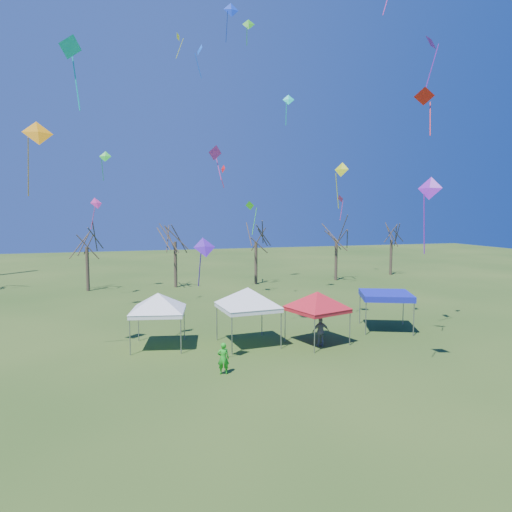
{
  "coord_description": "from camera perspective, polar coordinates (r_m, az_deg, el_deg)",
  "views": [
    {
      "loc": [
        -7.7,
        -21.82,
        7.67
      ],
      "look_at": [
        -0.26,
        3.0,
        5.13
      ],
      "focal_mm": 32.0,
      "sensor_mm": 36.0,
      "label": 1
    }
  ],
  "objects": [
    {
      "name": "tent_blue",
      "position": [
        30.75,
        15.93,
        -4.78
      ],
      "size": [
        4.04,
        4.04,
        2.44
      ],
      "rotation": [
        0.0,
        0.0,
        -0.39
      ],
      "color": "gray",
      "rests_on": "ground"
    },
    {
      "name": "tent_red",
      "position": [
        26.64,
        7.69,
        -4.86
      ],
      "size": [
        3.85,
        3.85,
        3.54
      ],
      "rotation": [
        0.0,
        0.0,
        0.29
      ],
      "color": "gray",
      "rests_on": "ground"
    },
    {
      "name": "kite_27",
      "position": [
        26.18,
        20.31,
        18.19
      ],
      "size": [
        1.27,
        1.17,
        2.5
      ],
      "rotation": [
        0.0,
        0.0,
        2.58
      ],
      "color": "red",
      "rests_on": "ground"
    },
    {
      "name": "tent_white_west",
      "position": [
        26.25,
        -12.16,
        -4.99
      ],
      "size": [
        4.0,
        4.0,
        3.6
      ],
      "rotation": [
        0.0,
        0.0,
        -0.2
      ],
      "color": "gray",
      "rests_on": "ground"
    },
    {
      "name": "kite_26",
      "position": [
        46.37,
        -9.67,
        25.32
      ],
      "size": [
        0.74,
        0.85,
        2.44
      ],
      "rotation": [
        0.0,
        0.0,
        1.74
      ],
      "color": "#F2FF1A",
      "rests_on": "ground"
    },
    {
      "name": "kite_14",
      "position": [
        25.07,
        -25.64,
        13.69
      ],
      "size": [
        1.58,
        1.21,
        3.69
      ],
      "rotation": [
        0.0,
        0.0,
        0.28
      ],
      "color": "orange",
      "rests_on": "ground"
    },
    {
      "name": "kite_8",
      "position": [
        24.91,
        -22.23,
        22.96
      ],
      "size": [
        1.35,
        1.22,
        3.43
      ],
      "rotation": [
        0.0,
        0.0,
        3.74
      ],
      "color": "#0CC2B2",
      "rests_on": "ground"
    },
    {
      "name": "tent_white_mid",
      "position": [
        26.16,
        -1.02,
        -4.44
      ],
      "size": [
        4.36,
        4.36,
        3.86
      ],
      "rotation": [
        0.0,
        0.0,
        0.08
      ],
      "color": "gray",
      "rests_on": "ground"
    },
    {
      "name": "kite_19",
      "position": [
        43.07,
        -4.18,
        10.74
      ],
      "size": [
        0.55,
        0.81,
        2.15
      ],
      "rotation": [
        0.0,
        0.0,
        4.98
      ],
      "color": "red",
      "rests_on": "ground"
    },
    {
      "name": "kite_1",
      "position": [
        21.68,
        -6.46,
        1.07
      ],
      "size": [
        1.11,
        0.73,
        2.38
      ],
      "rotation": [
        0.0,
        0.0,
        0.1
      ],
      "color": "#5019B4",
      "rests_on": "ground"
    },
    {
      "name": "kite_13",
      "position": [
        42.21,
        -19.33,
        6.22
      ],
      "size": [
        1.26,
        1.12,
        2.84
      ],
      "rotation": [
        0.0,
        0.0,
        0.59
      ],
      "color": "#F13593",
      "rests_on": "ground"
    },
    {
      "name": "kite_5",
      "position": [
        22.13,
        20.88,
        7.76
      ],
      "size": [
        0.95,
        1.07,
        3.53
      ],
      "rotation": [
        0.0,
        0.0,
        5.38
      ],
      "color": "purple",
      "rests_on": "ground"
    },
    {
      "name": "person_grey",
      "position": [
        26.56,
        8.09,
        -9.35
      ],
      "size": [
        1.02,
        0.49,
        1.69
      ],
      "primitive_type": "imported",
      "rotation": [
        0.0,
        0.0,
        3.06
      ],
      "color": "slate",
      "rests_on": "ground"
    },
    {
      "name": "tree_1",
      "position": [
        46.6,
        -20.47,
        2.94
      ],
      "size": [
        3.42,
        3.42,
        7.54
      ],
      "color": "#3D2D21",
      "rests_on": "ground"
    },
    {
      "name": "person_green",
      "position": [
        22.1,
        -4.11,
        -12.64
      ],
      "size": [
        0.62,
        0.47,
        1.52
      ],
      "primitive_type": "imported",
      "rotation": [
        0.0,
        0.0,
        2.93
      ],
      "color": "green",
      "rests_on": "ground"
    },
    {
      "name": "kite_11",
      "position": [
        36.64,
        -5.16,
        12.69
      ],
      "size": [
        1.3,
        0.91,
        2.7
      ],
      "rotation": [
        0.0,
        0.0,
        3.52
      ],
      "color": "#F636A8",
      "rests_on": "ground"
    },
    {
      "name": "kite_24",
      "position": [
        37.9,
        -7.11,
        24.17
      ],
      "size": [
        0.64,
        1.0,
        2.45
      ],
      "rotation": [
        0.0,
        0.0,
        4.94
      ],
      "color": "blue",
      "rests_on": "ground"
    },
    {
      "name": "kite_3",
      "position": [
        47.67,
        -3.13,
        28.38
      ],
      "size": [
        1.44,
        0.9,
        3.5
      ],
      "rotation": [
        0.0,
        0.0,
        6.25
      ],
      "color": "#1338CC",
      "rests_on": "ground"
    },
    {
      "name": "tree_3",
      "position": [
        47.9,
        -0.01,
        3.7
      ],
      "size": [
        3.59,
        3.59,
        7.91
      ],
      "color": "#3D2D21",
      "rests_on": "ground"
    },
    {
      "name": "tree_5",
      "position": [
        57.3,
        16.62,
        3.43
      ],
      "size": [
        3.39,
        3.39,
        7.46
      ],
      "color": "#3D2D21",
      "rests_on": "ground"
    },
    {
      "name": "kite_17",
      "position": [
        31.27,
        10.6,
        10.47
      ],
      "size": [
        0.85,
        0.96,
        3.08
      ],
      "rotation": [
        0.0,
        0.0,
        5.39
      ],
      "color": "#C5D616",
      "rests_on": "ground"
    },
    {
      "name": "kite_22",
      "position": [
        41.55,
        -0.72,
        6.21
      ],
      "size": [
        1.1,
        1.09,
        3.08
      ],
      "rotation": [
        0.0,
        0.0,
        2.38
      ],
      "color": "green",
      "rests_on": "ground"
    },
    {
      "name": "kite_15",
      "position": [
        34.25,
        -0.95,
        26.96
      ],
      "size": [
        0.91,
        0.58,
        1.76
      ],
      "rotation": [
        0.0,
        0.0,
        6.05
      ],
      "color": "#27A118",
      "rests_on": "ground"
    },
    {
      "name": "kite_12",
      "position": [
        47.46,
        10.55,
        6.98
      ],
      "size": [
        0.54,
        0.89,
        2.6
      ],
      "rotation": [
        0.0,
        0.0,
        1.76
      ],
      "color": "#CF2E7E",
      "rests_on": "ground"
    },
    {
      "name": "tree_4",
      "position": [
        51.32,
        10.05,
        3.71
      ],
      "size": [
        3.58,
        3.58,
        7.89
      ],
      "color": "#3D2D21",
      "rests_on": "ground"
    },
    {
      "name": "tree_2",
      "position": [
        46.52,
        -10.11,
        3.81
      ],
      "size": [
        3.71,
        3.71,
        8.18
      ],
      "color": "#3D2D21",
      "rests_on": "ground"
    },
    {
      "name": "ground",
      "position": [
        24.37,
        2.69,
        -12.75
      ],
      "size": [
        140.0,
        140.0,
        0.0
      ],
      "primitive_type": "plane",
      "color": "#284717",
      "rests_on": "ground"
    },
    {
      "name": "kite_2",
      "position": [
        44.99,
        -18.34,
        11.71
      ],
      "size": [
        1.17,
        0.71,
        2.73
      ],
      "rotation": [
        0.0,
        0.0,
        6.11
      ],
      "color": "green",
      "rests_on": "ground"
    },
    {
      "name": "kite_18",
      "position": [
        31.09,
        4.06,
        18.84
      ],
      "size": [
        0.83,
        0.55,
        1.97
      ],
      "rotation": [
        0.0,
        0.0,
        6.01
      ],
      "color": "#0ED5AB",
      "rests_on": "ground"
    },
    {
      "name": "kite_0",
      "position": [
        28.72,
        21.1,
        23.55
      ],
      "size": [
        1.12,
        1.2,
        3.35
      ],
      "rotation": [
        0.0,
        0.0,
        0.96
      ],
      "color": "purple",
      "rests_on": "ground"
    }
  ]
}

